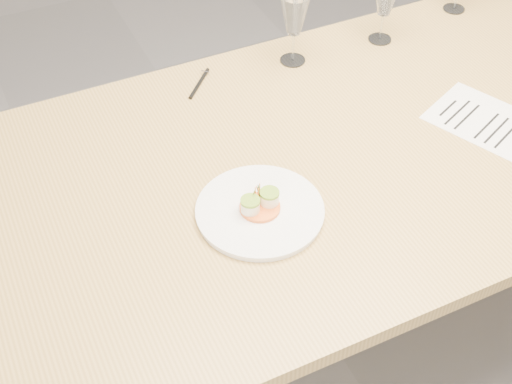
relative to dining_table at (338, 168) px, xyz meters
name	(u,v)px	position (x,y,z in m)	size (l,w,h in m)	color
ground	(321,325)	(0.00, 0.00, -0.68)	(7.00, 7.00, 0.00)	slate
dining_table	(338,168)	(0.00, 0.00, 0.00)	(2.40, 1.00, 0.75)	tan
dinner_plate	(260,210)	(-0.28, -0.12, 0.08)	(0.29, 0.29, 0.07)	white
recipe_sheet	(483,120)	(0.38, -0.06, 0.07)	(0.29, 0.32, 0.00)	white
ballpoint_pen	(199,83)	(-0.21, 0.39, 0.07)	(0.10, 0.11, 0.01)	black
wine_glass_0	(294,16)	(0.07, 0.38, 0.21)	(0.08, 0.08, 0.20)	white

